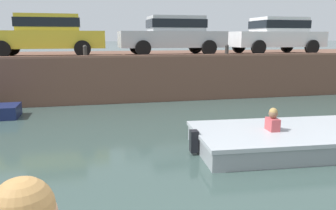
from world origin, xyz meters
The scene contains 9 objects.
ground_plane centered at (0.00, 5.14, 0.00)m, with size 400.00×400.00×0.00m, color #384C47.
far_quay_wall centered at (0.00, 13.29, 0.82)m, with size 60.00×6.00×1.65m, color brown.
far_wall_coping centered at (0.00, 10.41, 1.69)m, with size 60.00×0.24×0.08m, color brown.
motorboat_passing centered at (4.18, 4.52, 0.22)m, with size 6.56×2.41×0.92m.
car_left_inner_yellow centered at (-2.46, 11.90, 2.50)m, with size 4.43×2.01×1.54m.
car_centre_silver centered at (2.44, 11.89, 2.50)m, with size 4.28×1.96×1.54m.
car_right_inner_white centered at (7.09, 11.89, 2.50)m, with size 4.03×2.07×1.54m.
mooring_bollard_mid centered at (-1.04, 10.54, 1.89)m, with size 0.15×0.15×0.45m.
mooring_bollard_east centered at (4.25, 10.54, 1.89)m, with size 0.15×0.15×0.45m.
Camera 1 is at (-0.69, -1.42, 2.35)m, focal length 35.00 mm.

